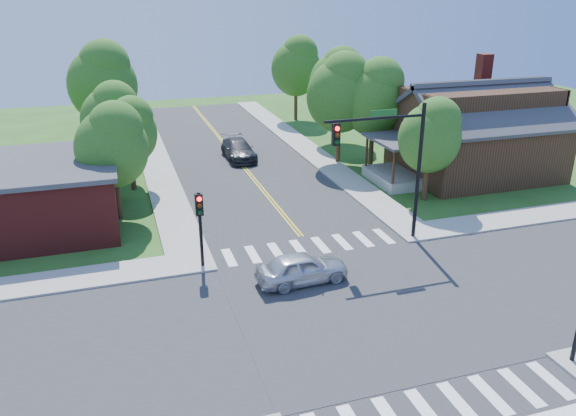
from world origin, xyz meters
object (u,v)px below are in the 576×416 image
object	(u,v)px
house_ne	(476,128)
car_dgrey	(239,150)
signal_mast_ne	(390,153)
signal_pole_nw	(200,216)
car_silver	(302,269)

from	to	relation	value
house_ne	car_dgrey	size ratio (longest dim) A/B	2.58
signal_mast_ne	signal_pole_nw	bearing A→B (deg)	-179.93
car_silver	car_dgrey	xyz separation A→B (m)	(1.73, 20.12, 0.02)
signal_pole_nw	car_dgrey	xyz separation A→B (m)	(5.75, 17.35, -1.93)
signal_mast_ne	car_dgrey	world-z (taller)	signal_mast_ne
signal_pole_nw	house_ne	xyz separation A→B (m)	(20.71, 8.66, 0.67)
signal_mast_ne	signal_pole_nw	distance (m)	9.76
signal_mast_ne	car_silver	xyz separation A→B (m)	(-5.50, -2.78, -4.14)
house_ne	car_silver	distance (m)	20.40
signal_mast_ne	car_dgrey	size ratio (longest dim) A/B	1.43
signal_pole_nw	car_dgrey	distance (m)	18.38
car_silver	car_dgrey	size ratio (longest dim) A/B	0.84
signal_mast_ne	signal_pole_nw	world-z (taller)	signal_mast_ne
house_ne	car_dgrey	bearing A→B (deg)	149.85
signal_pole_nw	car_dgrey	size ratio (longest dim) A/B	0.75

